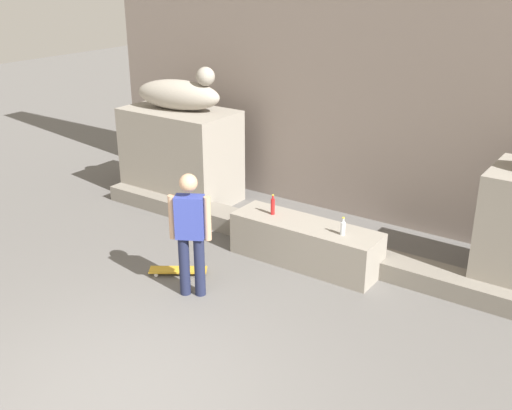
# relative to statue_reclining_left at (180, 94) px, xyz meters

# --- Properties ---
(ground_plane) EXTENTS (40.00, 40.00, 0.00)m
(ground_plane) POSITION_rel_statue_reclining_left_xyz_m (3.15, -4.63, -1.94)
(ground_plane) COLOR #605E5B
(facade_wall) EXTENTS (10.86, 0.60, 5.78)m
(facade_wall) POSITION_rel_statue_reclining_left_xyz_m (3.15, 1.33, 0.95)
(facade_wall) COLOR gray
(facade_wall) RESTS_ON ground_plane
(pedestal_left) EXTENTS (2.00, 1.17, 1.65)m
(pedestal_left) POSITION_rel_statue_reclining_left_xyz_m (-0.04, -0.01, -1.11)
(pedestal_left) COLOR gray
(pedestal_left) RESTS_ON ground_plane
(statue_reclining_left) EXTENTS (1.68, 0.85, 0.78)m
(statue_reclining_left) POSITION_rel_statue_reclining_left_xyz_m (0.00, 0.00, 0.00)
(statue_reclining_left) COLOR #A39B8C
(statue_reclining_left) RESTS_ON pedestal_left
(ledge_block) EXTENTS (2.20, 0.66, 0.63)m
(ledge_block) POSITION_rel_statue_reclining_left_xyz_m (3.15, -0.98, -1.63)
(ledge_block) COLOR gray
(ledge_block) RESTS_ON ground_plane
(skater) EXTENTS (0.48, 0.35, 1.67)m
(skater) POSITION_rel_statue_reclining_left_xyz_m (2.40, -2.59, -1.02)
(skater) COLOR #1E233F
(skater) RESTS_ON ground_plane
(skateboard) EXTENTS (0.77, 0.62, 0.08)m
(skateboard) POSITION_rel_statue_reclining_left_xyz_m (1.88, -2.30, -1.87)
(skateboard) COLOR gold
(skateboard) RESTS_ON ground_plane
(bottle_red) EXTENTS (0.06, 0.06, 0.31)m
(bottle_red) POSITION_rel_statue_reclining_left_xyz_m (2.58, -0.98, -1.19)
(bottle_red) COLOR red
(bottle_red) RESTS_ON ledge_block
(bottle_clear) EXTENTS (0.07, 0.07, 0.25)m
(bottle_clear) POSITION_rel_statue_reclining_left_xyz_m (3.75, -1.03, -1.21)
(bottle_clear) COLOR silver
(bottle_clear) RESTS_ON ledge_block
(stair_step) EXTENTS (8.37, 0.50, 0.26)m
(stair_step) POSITION_rel_statue_reclining_left_xyz_m (3.15, -0.61, -1.81)
(stair_step) COLOR gray
(stair_step) RESTS_ON ground_plane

